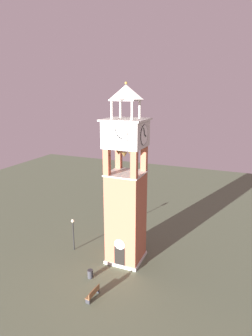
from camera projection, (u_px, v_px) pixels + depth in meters
The scene contains 6 objects.
ground at pixel (126, 259), 29.07m from camera, with size 80.00×80.00×0.00m, color #5B664C.
clock_tower at pixel (126, 193), 27.17m from camera, with size 3.87×3.87×17.76m.
park_bench at pixel (93, 293), 23.32m from camera, with size 0.56×1.63×0.95m.
lamp_post at pixel (73, 229), 30.12m from camera, with size 0.36×0.36×3.65m.
trash_bin at pixel (90, 274), 25.98m from camera, with size 0.52×0.52×0.80m, color #2D2D33.
shrub_near_entry at pixel (131, 243), 31.22m from camera, with size 1.03×1.03×0.95m, color #336638.
Camera 1 is at (9.82, -23.65, 16.72)m, focal length 29.67 mm.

